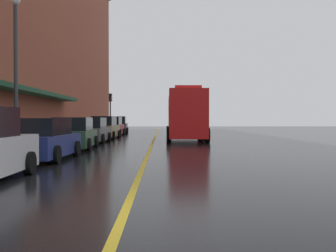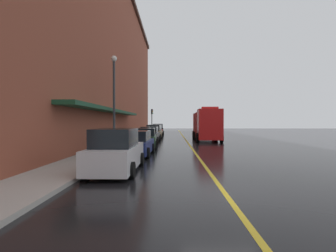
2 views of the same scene
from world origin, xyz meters
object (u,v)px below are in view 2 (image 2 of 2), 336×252
Objects in this scene: parking_meter_3 at (127,135)px; parked_car_3 at (150,135)px; parking_meter_0 at (107,140)px; parking_meter_2 at (142,131)px; parked_car_2 at (145,138)px; fire_truck at (206,125)px; traffic_light_near at (152,116)px; parked_car_1 at (137,144)px; parked_car_5 at (156,131)px; parked_car_4 at (154,132)px; parked_car_0 at (116,152)px; parking_meter_1 at (122,136)px; parked_car_6 at (158,130)px; street_lamp_left at (114,92)px.

parked_car_3 is at bearing 77.23° from parking_meter_3.
parking_meter_2 is at bearing 90.00° from parking_meter_0.
parked_car_2 is 0.53× the size of fire_truck.
traffic_light_near reaches higher than parked_car_3.
parking_meter_2 is at bearing 5.64° from parked_car_2.
parked_car_1 is 5.37m from parked_car_2.
parking_meter_0 is at bearing 178.41° from parked_car_5.
fire_truck is at bearing -66.82° from traffic_light_near.
traffic_light_near is at bearing 9.43° from parked_car_5.
parked_car_3 is at bearing -74.78° from parking_meter_2.
parked_car_4 is (-0.02, 11.35, 0.06)m from parked_car_2.
parked_car_0 is 0.56× the size of fire_truck.
parking_meter_1 is at bearing -90.00° from parking_meter_2.
parked_car_3 reaches higher than parking_meter_1.
parked_car_2 is 3.41× the size of parking_meter_1.
parked_car_4 is at bearing 178.74° from parked_car_6.
parking_meter_1 is 2.24m from parking_meter_3.
street_lamp_left is at bearing -91.32° from traffic_light_near.
parked_car_5 is 3.40× the size of parking_meter_3.
parked_car_2 is 3.41× the size of parking_meter_0.
parking_meter_3 is 3.96m from street_lamp_left.
parked_car_6 is 25.08m from parking_meter_1.
parking_meter_2 is (-1.31, -6.58, 0.24)m from parked_car_5.
parked_car_6 is at bearing -154.94° from fire_truck.
parked_car_4 is at bearing 82.76° from parking_meter_3.
parked_car_6 is at bearing -71.76° from traffic_light_near.
parked_car_2 is at bearing 10.46° from parking_meter_3.
fire_truck is at bearing -111.65° from parked_car_4.
parked_car_5 is 3.40× the size of parking_meter_0.
parked_car_4 is at bearing 0.80° from parked_car_3.
parked_car_5 is 1.09× the size of parked_car_6.
parking_meter_1 is at bearing 90.00° from parking_meter_0.
parked_car_3 is at bearing -1.08° from parked_car_2.
parking_meter_3 is at bearing 174.79° from parked_car_4.
parked_car_3 is 5.52m from parked_car_4.
parked_car_5 is at bearing -1.54° from parked_car_2.
parking_meter_2 is 0.19× the size of street_lamp_left.
parked_car_5 is 3.40× the size of parking_meter_2.
parked_car_1 is 1.03× the size of parked_car_4.
parked_car_3 is 0.92× the size of parked_car_5.
fire_truck is at bearing 49.27° from parking_meter_3.
parked_car_2 is (0.12, 11.06, -0.10)m from parked_car_0.
street_lamp_left reaches higher than parking_meter_2.
parked_car_2 is at bearing 47.96° from street_lamp_left.
parked_car_5 is at bearing 0.50° from parked_car_0.
parked_car_0 is 0.70× the size of street_lamp_left.
parked_car_1 is 3.60× the size of parking_meter_2.
parking_meter_0 is (-1.49, -6.96, 0.29)m from parked_car_2.
parked_car_1 is 16.37m from parking_meter_2.
parked_car_4 is at bearing 81.36° from street_lamp_left.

